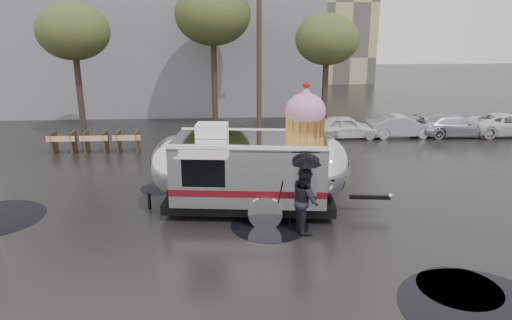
{
  "coord_description": "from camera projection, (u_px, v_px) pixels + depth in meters",
  "views": [
    {
      "loc": [
        0.64,
        -11.45,
        5.78
      ],
      "look_at": [
        1.55,
        2.33,
        1.71
      ],
      "focal_mm": 32.0,
      "sensor_mm": 36.0,
      "label": 1
    }
  ],
  "objects": [
    {
      "name": "grey_building",
      "position": [
        161.0,
        16.0,
        33.43
      ],
      "size": [
        22.0,
        12.0,
        13.0
      ],
      "primitive_type": "cube",
      "color": "slate",
      "rests_on": "ground"
    },
    {
      "name": "ground",
      "position": [
        205.0,
        244.0,
        12.55
      ],
      "size": [
        120.0,
        120.0,
        0.0
      ],
      "primitive_type": "plane",
      "color": "black",
      "rests_on": "ground"
    },
    {
      "name": "tree_left",
      "position": [
        73.0,
        32.0,
        23.0
      ],
      "size": [
        3.64,
        3.64,
        6.95
      ],
      "color": "#382D26",
      "rests_on": "ground"
    },
    {
      "name": "utility_pole",
      "position": [
        259.0,
        48.0,
        24.8
      ],
      "size": [
        1.6,
        0.28,
        9.0
      ],
      "color": "#473323",
      "rests_on": "ground"
    },
    {
      "name": "parked_cars",
      "position": [
        433.0,
        123.0,
        24.58
      ],
      "size": [
        13.2,
        1.9,
        1.5
      ],
      "color": "silver",
      "rests_on": "ground"
    },
    {
      "name": "puddles",
      "position": [
        244.0,
        250.0,
        12.21
      ],
      "size": [
        15.99,
        10.52,
        0.01
      ],
      "color": "black",
      "rests_on": "ground"
    },
    {
      "name": "airstream_trailer",
      "position": [
        253.0,
        167.0,
        14.43
      ],
      "size": [
        7.89,
        3.27,
        4.27
      ],
      "rotation": [
        0.0,
        0.0,
        -0.12
      ],
      "color": "silver",
      "rests_on": "ground"
    },
    {
      "name": "umbrella_black",
      "position": [
        306.0,
        169.0,
        12.87
      ],
      "size": [
        1.05,
        1.05,
        2.27
      ],
      "color": "black",
      "rests_on": "ground"
    },
    {
      "name": "person_right",
      "position": [
        305.0,
        201.0,
        13.15
      ],
      "size": [
        0.61,
        0.95,
        1.85
      ],
      "primitive_type": "imported",
      "rotation": [
        0.0,
        0.0,
        1.71
      ],
      "color": "black",
      "rests_on": "ground"
    },
    {
      "name": "tripod",
      "position": [
        281.0,
        196.0,
        13.58
      ],
      "size": [
        0.55,
        0.63,
        1.52
      ],
      "rotation": [
        0.0,
        0.0,
        0.01
      ],
      "color": "black",
      "rests_on": "ground"
    },
    {
      "name": "barricade_row",
      "position": [
        96.0,
        141.0,
        21.59
      ],
      "size": [
        4.3,
        0.8,
        1.0
      ],
      "color": "#473323",
      "rests_on": "ground"
    },
    {
      "name": "tree_mid",
      "position": [
        213.0,
        15.0,
        25.11
      ],
      "size": [
        4.2,
        4.2,
        8.03
      ],
      "color": "#382D26",
      "rests_on": "ground"
    },
    {
      "name": "tree_right",
      "position": [
        327.0,
        40.0,
        23.94
      ],
      "size": [
        3.36,
        3.36,
        6.42
      ],
      "color": "#382D26",
      "rests_on": "ground"
    }
  ]
}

